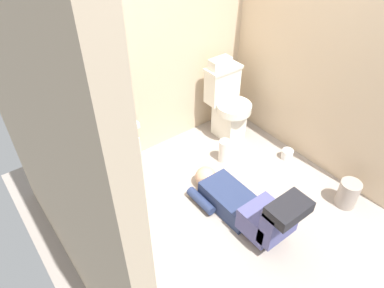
{
  "coord_description": "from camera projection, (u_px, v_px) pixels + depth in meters",
  "views": [
    {
      "loc": [
        -1.37,
        -1.49,
        2.31
      ],
      "look_at": [
        0.01,
        0.32,
        0.45
      ],
      "focal_mm": 32.89,
      "sensor_mm": 36.0,
      "label": 1
    }
  ],
  "objects": [
    {
      "name": "ground_plane",
      "position": [
        214.0,
        205.0,
        3.04
      ],
      "size": [
        2.73,
        2.95,
        0.04
      ],
      "primitive_type": "cube",
      "color": "#9D9289"
    },
    {
      "name": "wall_back",
      "position": [
        140.0,
        32.0,
        2.89
      ],
      "size": [
        2.39,
        0.08,
        2.4
      ],
      "primitive_type": "cube",
      "color": "beige",
      "rests_on": "ground_plane"
    },
    {
      "name": "wall_left",
      "position": [
        43.0,
        150.0,
        1.72
      ],
      "size": [
        0.08,
        1.95,
        2.4
      ],
      "primitive_type": "cube",
      "color": "beige",
      "rests_on": "ground_plane"
    },
    {
      "name": "wall_right",
      "position": [
        330.0,
        37.0,
        2.81
      ],
      "size": [
        0.08,
        1.95,
        2.4
      ],
      "primitive_type": "cube",
      "color": "beige",
      "rests_on": "ground_plane"
    },
    {
      "name": "toilet",
      "position": [
        227.0,
        105.0,
        3.57
      ],
      "size": [
        0.36,
        0.46,
        0.75
      ],
      "color": "silver",
      "rests_on": "ground_plane"
    },
    {
      "name": "vanity_cabinet",
      "position": [
        96.0,
        162.0,
        2.82
      ],
      "size": [
        0.6,
        0.53,
        0.82
      ],
      "color": "beige",
      "rests_on": "ground_plane"
    },
    {
      "name": "faucet",
      "position": [
        77.0,
        107.0,
        2.62
      ],
      "size": [
        0.02,
        0.02,
        0.1
      ],
      "primitive_type": "cylinder",
      "color": "silver",
      "rests_on": "vanity_cabinet"
    },
    {
      "name": "person_plumber",
      "position": [
        246.0,
        206.0,
        2.78
      ],
      "size": [
        0.39,
        1.06,
        0.52
      ],
      "color": "navy",
      "rests_on": "ground_plane"
    },
    {
      "name": "tissue_box",
      "position": [
        220.0,
        63.0,
        3.33
      ],
      "size": [
        0.22,
        0.11,
        0.1
      ],
      "primitive_type": "cube",
      "color": "silver",
      "rests_on": "toilet"
    },
    {
      "name": "soap_dispenser",
      "position": [
        52.0,
        115.0,
        2.51
      ],
      "size": [
        0.06,
        0.06,
        0.17
      ],
      "color": "#4A9E5F",
      "rests_on": "vanity_cabinet"
    },
    {
      "name": "bottle_green",
      "position": [
        62.0,
        108.0,
        2.54
      ],
      "size": [
        0.04,
        0.04,
        0.17
      ],
      "primitive_type": "cylinder",
      "color": "#4D9D54",
      "rests_on": "vanity_cabinet"
    },
    {
      "name": "bottle_pink",
      "position": [
        72.0,
        108.0,
        2.6
      ],
      "size": [
        0.05,
        0.05,
        0.1
      ],
      "primitive_type": "cylinder",
      "color": "pink",
      "rests_on": "vanity_cabinet"
    },
    {
      "name": "bottle_amber",
      "position": [
        83.0,
        104.0,
        2.6
      ],
      "size": [
        0.04,
        0.04,
        0.16
      ],
      "primitive_type": "cylinder",
      "color": "#C1872E",
      "rests_on": "vanity_cabinet"
    },
    {
      "name": "trash_can",
      "position": [
        348.0,
        194.0,
        2.95
      ],
      "size": [
        0.17,
        0.17,
        0.25
      ],
      "primitive_type": "cylinder",
      "color": "#9F9186",
      "rests_on": "ground_plane"
    },
    {
      "name": "paper_towel_roll",
      "position": [
        224.0,
        151.0,
        3.39
      ],
      "size": [
        0.11,
        0.11,
        0.24
      ],
      "primitive_type": "cylinder",
      "color": "white",
      "rests_on": "ground_plane"
    },
    {
      "name": "toilet_paper_roll",
      "position": [
        287.0,
        154.0,
        3.45
      ],
      "size": [
        0.11,
        0.11,
        0.1
      ],
      "primitive_type": "cylinder",
      "color": "white",
      "rests_on": "ground_plane"
    }
  ]
}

